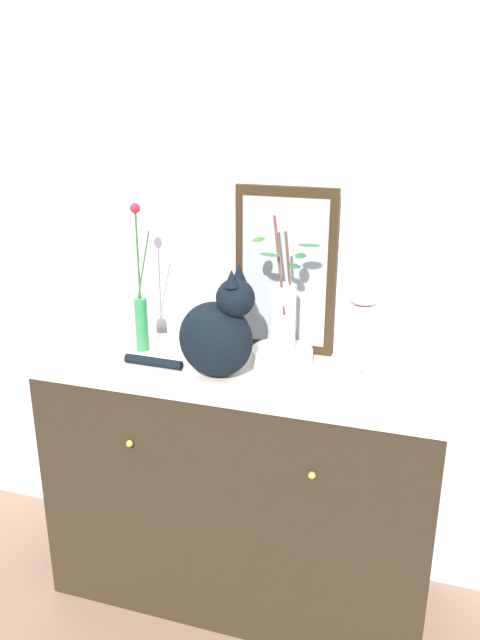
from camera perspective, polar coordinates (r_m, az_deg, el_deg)
The scene contains 10 objects.
ground_plane at distance 2.72m, azimuth 0.00°, elevation -22.77°, with size 6.00×6.00×0.00m, color #7F634D.
wall_back at distance 2.36m, azimuth 2.30°, elevation 6.58°, with size 4.40×0.08×2.60m, color silver.
sideboard at distance 2.43m, azimuth -0.00°, elevation -14.58°, with size 1.40×0.49×0.94m.
mirror_leaning at distance 2.26m, azimuth 4.02°, elevation 4.32°, with size 0.36×0.03×0.60m.
cat_sitting at distance 2.09m, azimuth -2.00°, elevation -1.17°, with size 0.47×0.18×0.38m.
vase_slim_green at distance 2.33m, azimuth -8.81°, elevation 0.82°, with size 0.07×0.05×0.54m.
bowl_porcelain at distance 2.22m, azimuth 3.75°, elevation -3.32°, with size 0.21×0.21×0.06m, color silver.
vase_glass_clear at distance 2.16m, azimuth 3.85°, elevation 0.54°, with size 0.21×0.14×0.46m.
jar_lidded_porcelain at distance 2.09m, azimuth 10.76°, elevation -1.37°, with size 0.11×0.11×0.35m.
candle_pillar at distance 2.01m, azimuth 10.64°, elevation -5.79°, with size 0.04×0.04×0.10m.
Camera 1 is at (0.60, -1.91, 1.84)m, focal length 35.97 mm.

